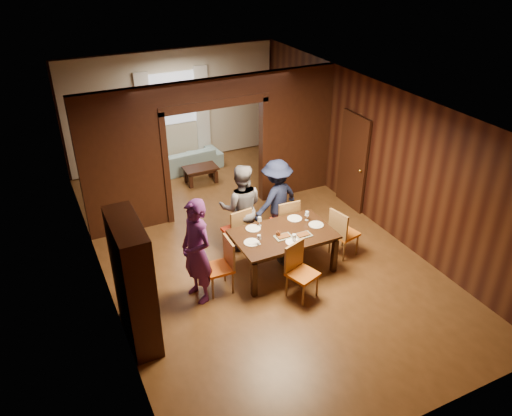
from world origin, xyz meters
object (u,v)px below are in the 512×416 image
person_navy (277,199)px  chair_right (345,232)px  person_purple (197,252)px  chair_far_l (236,229)px  hutch (133,282)px  dining_table (283,251)px  coffee_table (201,175)px  person_grey (241,208)px  chair_far_r (284,220)px  chair_near (303,273)px  sofa (184,160)px  chair_left (218,267)px

person_navy → chair_right: size_ratio=1.68×
person_purple → chair_far_l: (1.12, 0.98, -0.43)m
hutch → chair_right: bearing=6.6°
dining_table → coffee_table: (-0.10, 3.96, -0.18)m
person_grey → person_navy: bearing=-151.5°
chair_far_r → chair_near: bearing=74.3°
person_navy → chair_near: (-0.51, -1.89, -0.33)m
sofa → coffee_table: (0.13, -0.85, -0.08)m
person_grey → sofa: person_grey is taller
person_grey → chair_right: bearing=169.3°
person_grey → chair_far_r: bearing=-171.1°
chair_right → chair_near: size_ratio=1.00×
person_grey → hutch: hutch is taller
sofa → chair_left: 4.98m
person_navy → dining_table: (-0.43, -1.07, -0.43)m
chair_far_l → chair_far_r: 0.98m
person_grey → dining_table: size_ratio=0.99×
person_navy → dining_table: person_navy is taller
dining_table → coffee_table: bearing=91.5°
coffee_table → chair_far_r: bearing=-80.1°
sofa → person_grey: bearing=83.7°
chair_right → chair_far_l: 2.03m
hutch → coffee_table: bearing=59.5°
person_grey → hutch: bearing=55.0°
chair_near → coffee_table: bearing=71.2°
person_purple → chair_near: (1.55, -0.73, -0.43)m
person_purple → person_navy: (2.06, 1.16, -0.10)m
sofa → dining_table: dining_table is taller
chair_near → person_navy: bearing=56.0°
person_navy → chair_right: (0.83, -1.15, -0.33)m
chair_left → person_grey: bearing=140.7°
person_purple → chair_far_l: 1.55m
person_navy → chair_left: person_navy is taller
chair_left → chair_right: size_ratio=1.00×
hutch → person_purple: bearing=22.2°
person_purple → coffee_table: person_purple is taller
chair_near → hutch: 2.74m
chair_far_l → hutch: (-2.24, -1.44, 0.52)m
person_purple → chair_far_l: person_purple is taller
dining_table → chair_right: (1.26, -0.08, 0.10)m
sofa → person_navy: bearing=95.7°
dining_table → coffee_table: size_ratio=2.18×
sofa → chair_left: bearing=73.8°
person_navy → hutch: hutch is taller
person_purple → person_navy: size_ratio=1.12×
person_purple → hutch: size_ratio=0.91×
person_grey → sofa: 3.87m
dining_table → chair_right: 1.27m
chair_right → chair_far_r: bearing=30.3°
coffee_table → hutch: hutch is taller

